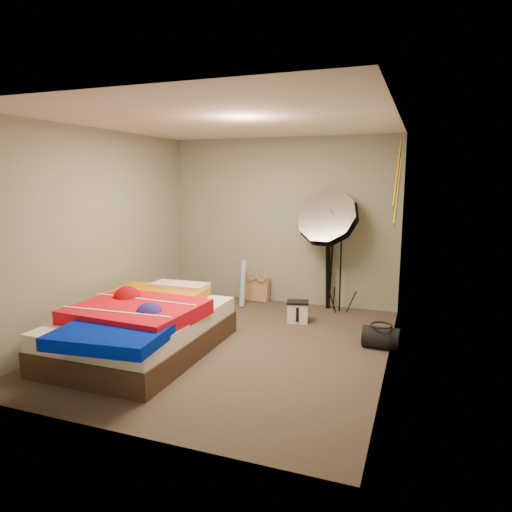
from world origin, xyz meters
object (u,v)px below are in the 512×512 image
at_px(duffel_bag, 381,337).
at_px(photo_umbrella, 329,220).
at_px(camera_case, 298,313).
at_px(tote_bag, 258,289).
at_px(camera_tripod, 329,259).
at_px(wrapping_roll, 243,283).
at_px(bed, 142,326).

distance_m(duffel_bag, photo_umbrella, 1.91).
relative_size(camera_case, photo_umbrella, 0.14).
bearing_deg(tote_bag, camera_tripod, 5.07).
bearing_deg(camera_case, tote_bag, 122.16).
bearing_deg(photo_umbrella, camera_case, -112.60).
xyz_separation_m(wrapping_roll, camera_case, (0.98, -0.49, -0.22)).
height_order(camera_case, duffel_bag, camera_case).
xyz_separation_m(tote_bag, photo_umbrella, (1.13, -0.20, 1.14)).
distance_m(wrapping_roll, photo_umbrella, 1.59).
relative_size(tote_bag, camera_case, 1.39).
distance_m(camera_case, camera_tripod, 1.04).
distance_m(bed, camera_tripod, 2.92).
bearing_deg(bed, camera_tripod, 56.85).
bearing_deg(camera_case, duffel_bag, -41.03).
xyz_separation_m(camera_case, duffel_bag, (1.13, -0.58, -0.01)).
xyz_separation_m(duffel_bag, photo_umbrella, (-0.87, 1.21, 1.20)).
bearing_deg(duffel_bag, wrapping_roll, 155.50).
xyz_separation_m(bed, camera_tripod, (1.58, 2.42, 0.45)).
xyz_separation_m(duffel_bag, camera_tripod, (-0.89, 1.38, 0.62)).
height_order(duffel_bag, camera_tripod, camera_tripod).
relative_size(wrapping_roll, bed, 0.32).
bearing_deg(bed, wrapping_roll, 80.46).
relative_size(bed, photo_umbrella, 1.21).
relative_size(tote_bag, bed, 0.17).
height_order(tote_bag, duffel_bag, tote_bag).
xyz_separation_m(wrapping_roll, bed, (-0.35, -2.10, -0.06)).
distance_m(photo_umbrella, camera_tripod, 0.61).
height_order(bed, photo_umbrella, photo_umbrella).
distance_m(duffel_bag, camera_tripod, 1.75).
height_order(photo_umbrella, camera_tripod, photo_umbrella).
distance_m(camera_case, photo_umbrella, 1.37).
relative_size(tote_bag, photo_umbrella, 0.20).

